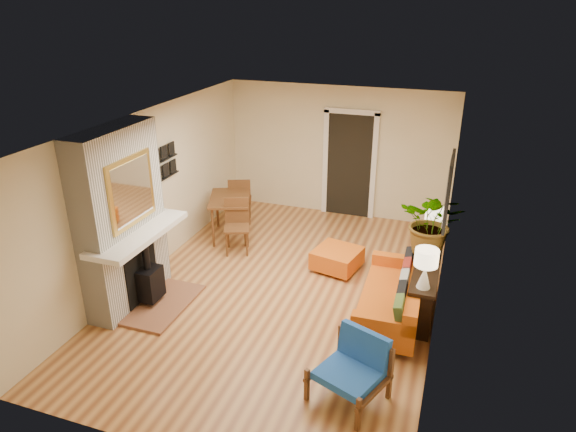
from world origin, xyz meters
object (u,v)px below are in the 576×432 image
dining_table (234,205)px  sofa (396,298)px  lamp_near (426,264)px  houseplant (433,222)px  blue_chair (354,364)px  console_table (427,271)px  lamp_far (435,221)px  ottoman (337,258)px

dining_table → sofa: bearing=-27.9°
lamp_near → houseplant: (-0.01, 1.01, 0.15)m
houseplant → lamp_near: bearing=-89.4°
blue_chair → dining_table: 4.52m
sofa → blue_chair: size_ratio=2.01×
console_table → lamp_near: 0.88m
blue_chair → dining_table: dining_table is taller
lamp_far → houseplant: 0.43m
ottoman → blue_chair: 2.90m
dining_table → lamp_far: size_ratio=3.31×
blue_chair → lamp_far: bearing=78.3°
dining_table → lamp_near: lamp_near is taller
houseplant → sofa: bearing=-115.3°
sofa → houseplant: bearing=64.7°
houseplant → lamp_far: bearing=88.6°
sofa → houseplant: (0.34, 0.71, 0.89)m
dining_table → lamp_far: bearing=-9.3°
blue_chair → lamp_far: size_ratio=1.73×
houseplant → blue_chair: bearing=-103.4°
lamp_far → lamp_near: bearing=-90.0°
blue_chair → houseplant: bearing=76.6°
dining_table → houseplant: houseplant is taller
ottoman → houseplant: 1.80m
ottoman → console_table: size_ratio=0.45×
sofa → ottoman: (-1.11, 1.08, -0.12)m
sofa → lamp_near: bearing=-40.0°
lamp_near → dining_table: bearing=150.8°
blue_chair → lamp_near: 1.63m
sofa → houseplant: 1.19m
sofa → dining_table: 3.66m
sofa → blue_chair: 1.69m
ottoman → lamp_far: lamp_far is taller
lamp_near → lamp_far: (0.00, 1.41, 0.00)m
ottoman → blue_chair: size_ratio=0.88×
blue_chair → dining_table: bearing=131.6°
lamp_near → lamp_far: same height
blue_chair → houseplant: (0.57, 2.39, 0.80)m
sofa → dining_table: dining_table is taller
blue_chair → lamp_far: (0.58, 2.79, 0.65)m
lamp_far → dining_table: bearing=170.7°
ottoman → lamp_far: bearing=1.4°
ottoman → lamp_far: (1.46, 0.03, 0.86)m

